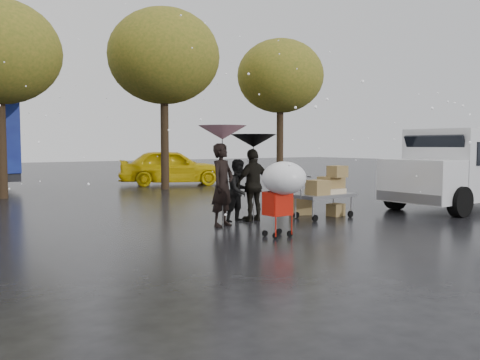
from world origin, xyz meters
TOP-DOWN VIEW (x-y plane):
  - ground at (0.00, 0.00)m, footprint 90.00×90.00m
  - person_pink at (-0.79, 0.97)m, footprint 0.78×0.66m
  - person_middle at (-0.15, 1.23)m, footprint 0.79×0.67m
  - person_black at (0.22, 1.18)m, footprint 1.00×0.44m
  - umbrella_pink at (-0.79, 0.97)m, footprint 1.05×1.05m
  - umbrella_black at (0.22, 1.18)m, footprint 1.07×1.07m
  - vendor_cart at (1.99, 0.56)m, footprint 1.52×0.80m
  - shopping_cart at (-0.64, -0.87)m, footprint 0.84×0.84m
  - white_van at (6.54, -0.34)m, footprint 4.91×2.18m
  - box_ground_near at (1.88, 1.36)m, footprint 0.63×0.57m
  - box_ground_far at (2.39, 0.63)m, footprint 0.43×0.35m
  - yellow_taxi at (3.78, 11.79)m, footprint 4.99×3.59m
  - tree_row at (-0.47, 10.00)m, footprint 21.60×4.40m

SIDE VIEW (x-z plane):
  - ground at x=0.00m, z-range 0.00..0.00m
  - box_ground_far at x=2.39m, z-range 0.00..0.31m
  - box_ground_near at x=1.88m, z-range 0.00..0.46m
  - person_middle at x=-0.15m, z-range 0.00..1.45m
  - vendor_cart at x=1.99m, z-range 0.09..1.36m
  - yellow_taxi at x=3.78m, z-range 0.00..1.58m
  - person_black at x=0.22m, z-range 0.00..1.69m
  - person_pink at x=-0.79m, z-range 0.00..1.81m
  - shopping_cart at x=-0.64m, z-range 0.33..1.80m
  - white_van at x=6.54m, z-range 0.06..2.26m
  - umbrella_black at x=0.22m, z-range 0.86..2.88m
  - umbrella_pink at x=-0.79m, z-range 0.94..3.14m
  - tree_row at x=-0.47m, z-range 1.46..8.58m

